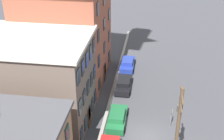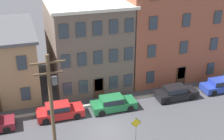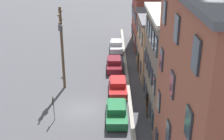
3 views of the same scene
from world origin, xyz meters
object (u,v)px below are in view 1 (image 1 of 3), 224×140
object	(u,v)px
car_blue	(127,63)
utility_pole	(177,130)
car_black	(124,84)
caution_sign	(171,115)
car_green	(117,118)

from	to	relation	value
car_blue	utility_pole	xyz separation A→B (m)	(-18.89, -5.71, 4.16)
car_black	utility_pole	size ratio (longest dim) A/B	0.50
car_black	caution_sign	size ratio (longest dim) A/B	1.86
car_black	caution_sign	xyz separation A→B (m)	(-6.74, -5.60, 0.82)
car_green	utility_pole	distance (m)	9.39
utility_pole	car_black	bearing A→B (deg)	22.86
car_black	caution_sign	bearing A→B (deg)	-140.28
car_blue	caution_sign	bearing A→B (deg)	-155.17
car_black	caution_sign	world-z (taller)	caution_sign
car_black	utility_pole	xyz separation A→B (m)	(-13.34, -5.62, 4.16)
car_green	caution_sign	bearing A→B (deg)	-87.62
car_green	caution_sign	distance (m)	5.56
car_green	car_black	world-z (taller)	same
car_green	car_black	distance (m)	6.97
car_blue	utility_pole	distance (m)	20.16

